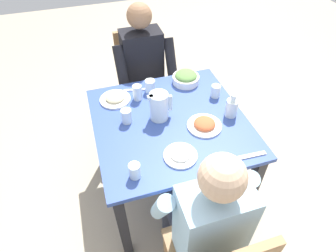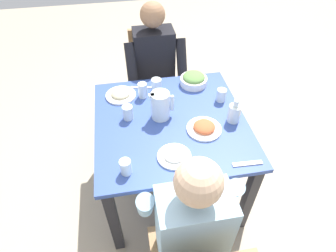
{
  "view_description": "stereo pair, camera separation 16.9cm",
  "coord_description": "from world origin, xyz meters",
  "px_view_note": "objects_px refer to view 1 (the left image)",
  "views": [
    {
      "loc": [
        -0.42,
        -1.28,
        1.96
      ],
      "look_at": [
        -0.02,
        -0.03,
        0.69
      ],
      "focal_mm": 30.46,
      "sensor_mm": 36.0,
      "label": 1
    },
    {
      "loc": [
        -0.26,
        -1.32,
        1.96
      ],
      "look_at": [
        -0.02,
        -0.03,
        0.69
      ],
      "focal_mm": 30.46,
      "sensor_mm": 36.0,
      "label": 2
    }
  ],
  "objects_px": {
    "water_glass_far_right": "(127,116)",
    "water_glass_near_right": "(135,171)",
    "dining_table": "(170,132)",
    "water_glass_far_left": "(216,91)",
    "diner_far": "(146,73)",
    "salad_bowl": "(186,78)",
    "oil_carafe": "(232,108)",
    "water_glass_center": "(150,86)",
    "plate_rice_curry": "(205,124)",
    "diner_near": "(203,214)",
    "water_pitcher": "(159,106)",
    "water_glass_by_pitcher": "(137,92)",
    "salt_shaker": "(169,103)",
    "chair_far": "(141,75)",
    "plate_yoghurt": "(180,155)",
    "plate_beans": "(115,98)"
  },
  "relations": [
    {
      "from": "diner_far",
      "to": "salad_bowl",
      "type": "xyz_separation_m",
      "value": [
        0.24,
        -0.29,
        0.09
      ]
    },
    {
      "from": "dining_table",
      "to": "water_glass_near_right",
      "type": "bearing_deg",
      "value": -130.94
    },
    {
      "from": "chair_far",
      "to": "water_glass_far_right",
      "type": "height_order",
      "value": "chair_far"
    },
    {
      "from": "water_pitcher",
      "to": "oil_carafe",
      "type": "xyz_separation_m",
      "value": [
        0.45,
        -0.12,
        -0.04
      ]
    },
    {
      "from": "diner_near",
      "to": "water_glass_far_left",
      "type": "distance_m",
      "value": 0.91
    },
    {
      "from": "water_pitcher",
      "to": "water_glass_far_left",
      "type": "distance_m",
      "value": 0.45
    },
    {
      "from": "diner_far",
      "to": "oil_carafe",
      "type": "bearing_deg",
      "value": -61.38
    },
    {
      "from": "water_glass_far_right",
      "to": "oil_carafe",
      "type": "bearing_deg",
      "value": -12.06
    },
    {
      "from": "water_glass_near_right",
      "to": "plate_rice_curry",
      "type": "bearing_deg",
      "value": 25.76
    },
    {
      "from": "water_glass_far_right",
      "to": "salt_shaker",
      "type": "height_order",
      "value": "water_glass_far_right"
    },
    {
      "from": "water_pitcher",
      "to": "plate_yoghurt",
      "type": "xyz_separation_m",
      "value": [
        0.02,
        -0.36,
        -0.08
      ]
    },
    {
      "from": "water_glass_by_pitcher",
      "to": "oil_carafe",
      "type": "bearing_deg",
      "value": -32.82
    },
    {
      "from": "water_glass_far_right",
      "to": "water_glass_far_left",
      "type": "bearing_deg",
      "value": 6.29
    },
    {
      "from": "dining_table",
      "to": "water_glass_far_left",
      "type": "bearing_deg",
      "value": 20.93
    },
    {
      "from": "water_glass_by_pitcher",
      "to": "water_glass_near_right",
      "type": "xyz_separation_m",
      "value": [
        -0.16,
        -0.64,
        -0.01
      ]
    },
    {
      "from": "plate_yoghurt",
      "to": "water_pitcher",
      "type": "bearing_deg",
      "value": 93.33
    },
    {
      "from": "water_pitcher",
      "to": "water_glass_far_left",
      "type": "xyz_separation_m",
      "value": [
        0.44,
        0.09,
        -0.05
      ]
    },
    {
      "from": "dining_table",
      "to": "diner_near",
      "type": "xyz_separation_m",
      "value": [
        -0.04,
        -0.65,
        0.05
      ]
    },
    {
      "from": "diner_far",
      "to": "plate_rice_curry",
      "type": "distance_m",
      "value": 0.8
    },
    {
      "from": "salad_bowl",
      "to": "plate_beans",
      "type": "distance_m",
      "value": 0.55
    },
    {
      "from": "salad_bowl",
      "to": "dining_table",
      "type": "bearing_deg",
      "value": -123.3
    },
    {
      "from": "water_glass_by_pitcher",
      "to": "salt_shaker",
      "type": "bearing_deg",
      "value": -37.07
    },
    {
      "from": "water_glass_by_pitcher",
      "to": "water_glass_center",
      "type": "bearing_deg",
      "value": 27.81
    },
    {
      "from": "water_glass_far_right",
      "to": "water_glass_near_right",
      "type": "height_order",
      "value": "water_glass_far_right"
    },
    {
      "from": "water_glass_far_left",
      "to": "water_glass_center",
      "type": "bearing_deg",
      "value": 155.5
    },
    {
      "from": "water_pitcher",
      "to": "salad_bowl",
      "type": "height_order",
      "value": "water_pitcher"
    },
    {
      "from": "dining_table",
      "to": "salt_shaker",
      "type": "bearing_deg",
      "value": 76.51
    },
    {
      "from": "dining_table",
      "to": "diner_near",
      "type": "bearing_deg",
      "value": -93.37
    },
    {
      "from": "salad_bowl",
      "to": "water_glass_far_right",
      "type": "height_order",
      "value": "water_glass_far_right"
    },
    {
      "from": "chair_far",
      "to": "water_pitcher",
      "type": "height_order",
      "value": "water_pitcher"
    },
    {
      "from": "salad_bowl",
      "to": "oil_carafe",
      "type": "relative_size",
      "value": 1.21
    },
    {
      "from": "diner_near",
      "to": "plate_beans",
      "type": "bearing_deg",
      "value": 105.22
    },
    {
      "from": "water_glass_near_right",
      "to": "oil_carafe",
      "type": "distance_m",
      "value": 0.77
    },
    {
      "from": "dining_table",
      "to": "oil_carafe",
      "type": "height_order",
      "value": "oil_carafe"
    },
    {
      "from": "plate_rice_curry",
      "to": "oil_carafe",
      "type": "relative_size",
      "value": 1.33
    },
    {
      "from": "diner_near",
      "to": "water_glass_near_right",
      "type": "xyz_separation_m",
      "value": [
        -0.27,
        0.29,
        0.1
      ]
    },
    {
      "from": "water_glass_near_right",
      "to": "diner_near",
      "type": "bearing_deg",
      "value": -47.08
    },
    {
      "from": "plate_rice_curry",
      "to": "water_glass_center",
      "type": "xyz_separation_m",
      "value": [
        -0.23,
        0.46,
        0.03
      ]
    },
    {
      "from": "diner_far",
      "to": "water_glass_far_right",
      "type": "relative_size",
      "value": 12.32
    },
    {
      "from": "diner_far",
      "to": "water_glass_by_pitcher",
      "type": "relative_size",
      "value": 10.82
    },
    {
      "from": "oil_carafe",
      "to": "salt_shaker",
      "type": "bearing_deg",
      "value": 149.5
    },
    {
      "from": "plate_yoghurt",
      "to": "water_glass_far_left",
      "type": "bearing_deg",
      "value": 47.06
    },
    {
      "from": "chair_far",
      "to": "water_glass_near_right",
      "type": "distance_m",
      "value": 1.28
    },
    {
      "from": "chair_far",
      "to": "water_glass_near_right",
      "type": "xyz_separation_m",
      "value": [
        -0.31,
        -1.22,
        0.24
      ]
    },
    {
      "from": "dining_table",
      "to": "diner_near",
      "type": "height_order",
      "value": "diner_near"
    },
    {
      "from": "dining_table",
      "to": "diner_near",
      "type": "distance_m",
      "value": 0.66
    },
    {
      "from": "dining_table",
      "to": "water_glass_near_right",
      "type": "xyz_separation_m",
      "value": [
        -0.31,
        -0.36,
        0.15
      ]
    },
    {
      "from": "oil_carafe",
      "to": "water_glass_by_pitcher",
      "type": "bearing_deg",
      "value": 147.18
    },
    {
      "from": "salt_shaker",
      "to": "water_glass_far_right",
      "type": "bearing_deg",
      "value": -166.75
    },
    {
      "from": "water_glass_near_right",
      "to": "chair_far",
      "type": "bearing_deg",
      "value": 75.51
    }
  ]
}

